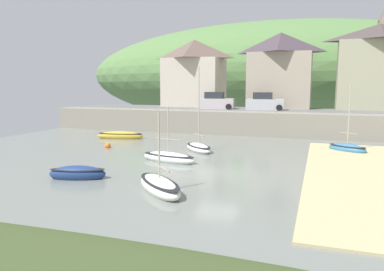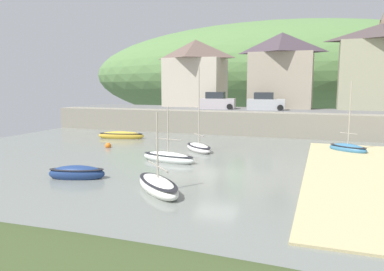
{
  "view_description": "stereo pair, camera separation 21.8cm",
  "coord_description": "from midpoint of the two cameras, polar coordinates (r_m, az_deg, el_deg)",
  "views": [
    {
      "loc": [
        5.66,
        -21.01,
        5.25
      ],
      "look_at": [
        -3.44,
        5.31,
        1.38
      ],
      "focal_mm": 34.63,
      "sensor_mm": 36.0,
      "label": 1
    },
    {
      "loc": [
        5.86,
        -20.94,
        5.25
      ],
      "look_at": [
        -3.44,
        5.31,
        1.38
      ],
      "focal_mm": 34.63,
      "sensor_mm": 36.0,
      "label": 2
    }
  ],
  "objects": [
    {
      "name": "hillside_backdrop",
      "position": [
        76.61,
        13.28,
        9.08
      ],
      "size": [
        80.0,
        44.0,
        20.22
      ],
      "color": "#557C43",
      "rests_on": "ground"
    },
    {
      "name": "mooring_buoy",
      "position": [
        31.66,
        -13.04,
        -1.56
      ],
      "size": [
        0.5,
        0.5,
        0.5
      ],
      "color": "orange",
      "rests_on": "ground"
    },
    {
      "name": "rowboat_small_beached",
      "position": [
        25.37,
        -3.88,
        -3.41
      ],
      "size": [
        4.21,
        1.93,
        3.91
      ],
      "rotation": [
        0.0,
        0.0,
        -0.2
      ],
      "color": "white",
      "rests_on": "ground"
    },
    {
      "name": "sailboat_tall_mast",
      "position": [
        21.8,
        -17.49,
        -5.6
      ],
      "size": [
        3.35,
        1.98,
        0.96
      ],
      "rotation": [
        0.0,
        0.0,
        0.31
      ],
      "color": "navy",
      "rests_on": "ground"
    },
    {
      "name": "ground",
      "position": [
        13.23,
        -1.77,
        -14.68
      ],
      "size": [
        48.0,
        41.0,
        0.61
      ],
      "color": "slate"
    },
    {
      "name": "quay_seawall",
      "position": [
        39.09,
        10.5,
        2.07
      ],
      "size": [
        48.0,
        9.4,
        2.4
      ],
      "color": "gray",
      "rests_on": "ground"
    },
    {
      "name": "motorboat_with_cabin",
      "position": [
        18.43,
        -5.37,
        -7.72
      ],
      "size": [
        3.88,
        3.88,
        4.12
      ],
      "rotation": [
        0.0,
        0.0,
        -0.79
      ],
      "color": "white",
      "rests_on": "ground"
    },
    {
      "name": "waterfront_building_right",
      "position": [
        46.57,
        26.57,
        9.47
      ],
      "size": [
        8.66,
        4.76,
        9.41
      ],
      "color": "#A0A080",
      "rests_on": "ground"
    },
    {
      "name": "sailboat_far_left",
      "position": [
        31.34,
        22.61,
        -1.8
      ],
      "size": [
        3.26,
        2.75,
        5.68
      ],
      "rotation": [
        0.0,
        0.0,
        -0.58
      ],
      "color": "teal",
      "rests_on": "ground"
    },
    {
      "name": "waterfront_building_centre",
      "position": [
        46.45,
        13.28,
        9.82
      ],
      "size": [
        7.57,
        5.5,
        8.94
      ],
      "color": "#A59884",
      "rests_on": "ground"
    },
    {
      "name": "parked_car_by_wall",
      "position": [
        42.14,
        10.96,
        4.99
      ],
      "size": [
        4.23,
        2.05,
        1.95
      ],
      "rotation": [
        0.0,
        0.0,
        0.09
      ],
      "color": "#B4B6B9",
      "rests_on": "ground"
    },
    {
      "name": "parked_car_near_slipway",
      "position": [
        43.29,
        3.56,
        5.2
      ],
      "size": [
        4.24,
        2.08,
        1.95
      ],
      "rotation": [
        0.0,
        0.0,
        0.1
      ],
      "color": "#BCB2B6",
      "rests_on": "ground"
    },
    {
      "name": "sailboat_blue_trim",
      "position": [
        29.26,
        0.83,
        -1.85
      ],
      "size": [
        3.31,
        3.38,
        6.77
      ],
      "rotation": [
        0.0,
        0.0,
        -0.81
      ],
      "color": "white",
      "rests_on": "ground"
    },
    {
      "name": "fishing_boat_green",
      "position": [
        36.71,
        -11.15,
        -0.02
      ],
      "size": [
        4.67,
        1.98,
        0.9
      ],
      "rotation": [
        0.0,
        0.0,
        0.21
      ],
      "color": "gold",
      "rests_on": "ground"
    },
    {
      "name": "waterfront_building_left",
      "position": [
        48.81,
        0.23,
        9.68
      ],
      "size": [
        7.52,
        6.01,
        8.53
      ],
      "color": "beige",
      "rests_on": "ground"
    }
  ]
}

